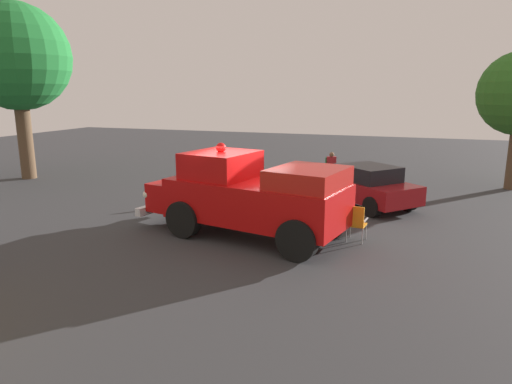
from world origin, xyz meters
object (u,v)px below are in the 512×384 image
vintage_fire_truck (249,195)px  classic_hot_rod (361,184)px  lawn_chair_near_truck (331,167)px  lawn_chair_by_car (214,186)px  oak_tree_left (16,58)px  lawn_chair_spare (356,221)px  spectator_seated (332,165)px

vintage_fire_truck → classic_hot_rod: vintage_fire_truck is taller
lawn_chair_near_truck → lawn_chair_by_car: 6.50m
lawn_chair_by_car → oak_tree_left: oak_tree_left is taller
lawn_chair_near_truck → oak_tree_left: size_ratio=0.13×
classic_hot_rod → oak_tree_left: 15.90m
classic_hot_rod → lawn_chair_spare: classic_hot_rod is taller
lawn_chair_by_car → lawn_chair_spare: (2.86, 5.48, 0.00)m
lawn_chair_near_truck → lawn_chair_spare: size_ratio=1.00×
vintage_fire_truck → lawn_chair_near_truck: 9.00m
lawn_chair_near_truck → oak_tree_left: bearing=-72.4°
classic_hot_rod → lawn_chair_by_car: (1.45, -5.11, -0.16)m
lawn_chair_by_car → oak_tree_left: (-1.37, -10.09, 4.82)m
vintage_fire_truck → classic_hot_rod: size_ratio=1.39×
classic_hot_rod → spectator_seated: size_ratio=3.48×
classic_hot_rod → lawn_chair_by_car: size_ratio=4.41×
spectator_seated → lawn_chair_spare: bearing=14.3°
lawn_chair_near_truck → spectator_seated: size_ratio=0.79×
lawn_chair_spare → spectator_seated: spectator_seated is taller
lawn_chair_near_truck → classic_hot_rod: bearing=23.5°
lawn_chair_spare → spectator_seated: (-8.35, -2.14, 0.11)m
lawn_chair_spare → classic_hot_rod: bearing=-175.0°
lawn_chair_spare → oak_tree_left: oak_tree_left is taller
lawn_chair_by_car → vintage_fire_truck: bearing=37.9°
lawn_chair_near_truck → lawn_chair_by_car: bearing=-30.4°
lawn_chair_near_truck → spectator_seated: 0.17m
spectator_seated → oak_tree_left: oak_tree_left is taller
vintage_fire_truck → lawn_chair_near_truck: (-8.96, 0.69, -0.61)m
vintage_fire_truck → oak_tree_left: 14.18m
classic_hot_rod → lawn_chair_by_car: bearing=-74.2°
lawn_chair_spare → oak_tree_left: (-4.23, -15.57, 4.82)m
vintage_fire_truck → lawn_chair_near_truck: vintage_fire_truck is taller
vintage_fire_truck → lawn_chair_by_car: size_ratio=6.14×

